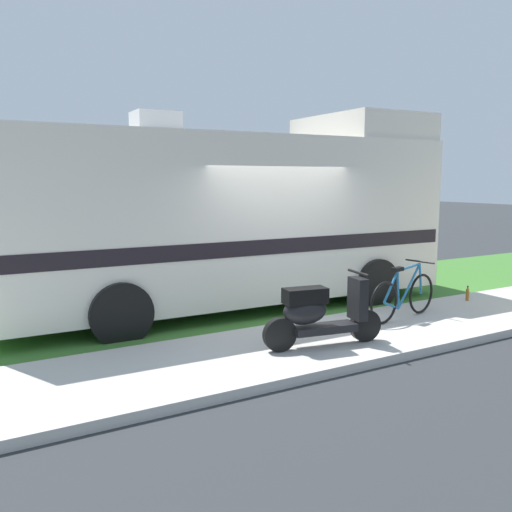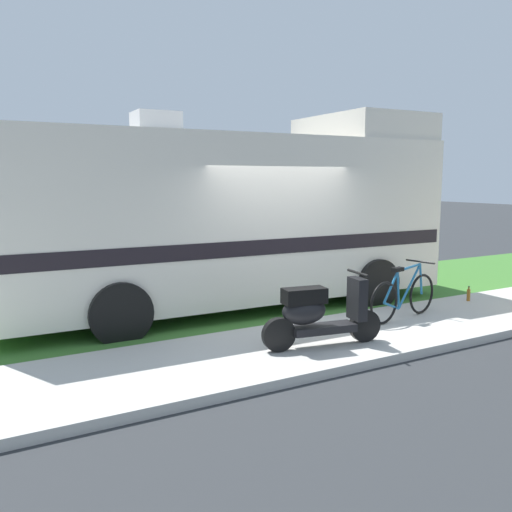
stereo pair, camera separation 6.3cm
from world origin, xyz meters
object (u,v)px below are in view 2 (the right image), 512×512
Objects in this scene: scooter at (319,313)px; bottle_spare at (469,295)px; motorhome_rv at (229,216)px; bicycle at (404,296)px; pickup_truck_near at (14,238)px; pickup_truck_far at (12,227)px.

scooter is 4.06m from bottle_spare.
motorhome_rv reaches higher than bicycle.
motorhome_rv is at bearing -58.23° from pickup_truck_near.
pickup_truck_far is 20.48× the size of bottle_spare.
bicycle is at bearing 14.17° from scooter.
pickup_truck_far is (-2.61, 11.06, 0.38)m from scooter.
pickup_truck_far is (0.26, 3.25, -0.01)m from pickup_truck_near.
pickup_truck_near is (-3.04, 4.91, -0.70)m from motorhome_rv.
scooter is 11.37m from pickup_truck_far.
motorhome_rv is 1.44× the size of pickup_truck_far.
pickup_truck_near is at bearing 123.76° from bicycle.
bicycle is 8.80m from pickup_truck_near.
bicycle is at bearing -56.24° from pickup_truck_near.
bicycle is at bearing -170.13° from bottle_spare.
pickup_truck_near is 9.78m from bottle_spare.
pickup_truck_near reaches higher than pickup_truck_far.
bottle_spare is (6.82, -6.96, -0.73)m from pickup_truck_near.
pickup_truck_near is (-2.87, 7.81, 0.39)m from scooter.
bottle_spare is at bearing -28.53° from motorhome_rv.
bottle_spare is at bearing -45.59° from pickup_truck_near.
motorhome_rv is 3.10m from scooter.
scooter is 2.08m from bicycle.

